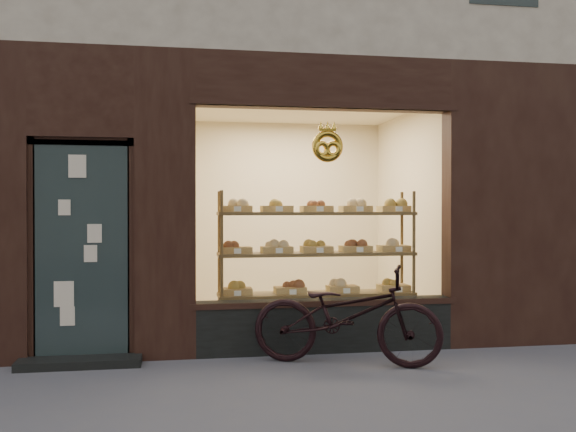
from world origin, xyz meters
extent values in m
plane|color=#474852|center=(0.00, 0.00, 0.00)|extent=(90.00, 90.00, 0.00)
cube|color=black|center=(0.45, 2.12, 0.28)|extent=(2.70, 0.25, 0.55)
cube|color=#242F31|center=(-2.00, 2.06, 1.10)|extent=(0.90, 0.04, 2.15)
cube|color=black|center=(-2.00, 1.90, 0.04)|extent=(1.15, 0.35, 0.08)
torus|color=gold|center=(0.45, 2.02, 2.15)|extent=(0.33, 0.07, 0.33)
cube|color=brown|center=(0.45, 2.55, 0.05)|extent=(2.20, 0.45, 0.04)
cube|color=brown|center=(0.45, 2.55, 0.55)|extent=(2.20, 0.45, 0.03)
cube|color=brown|center=(0.45, 2.55, 1.00)|extent=(2.20, 0.45, 0.04)
cube|color=brown|center=(0.45, 2.55, 1.45)|extent=(2.20, 0.45, 0.04)
cylinder|color=brown|center=(-0.62, 2.35, 0.85)|extent=(0.04, 0.04, 1.70)
cylinder|color=brown|center=(1.52, 2.35, 0.85)|extent=(0.04, 0.04, 1.70)
cylinder|color=brown|center=(-0.62, 2.75, 0.85)|extent=(0.04, 0.04, 1.70)
cylinder|color=brown|center=(1.52, 2.75, 0.85)|extent=(0.04, 0.04, 1.70)
cube|color=#A67644|center=(-0.45, 2.55, 0.60)|extent=(0.34, 0.24, 0.07)
sphere|color=olive|center=(-0.45, 2.55, 0.69)|extent=(0.11, 0.11, 0.11)
cube|color=white|center=(-0.45, 2.36, 0.60)|extent=(0.07, 0.01, 0.05)
cube|color=#A67644|center=(0.15, 2.55, 0.60)|extent=(0.34, 0.24, 0.07)
sphere|color=brown|center=(0.15, 2.55, 0.69)|extent=(0.11, 0.11, 0.11)
cube|color=white|center=(0.15, 2.36, 0.60)|extent=(0.08, 0.01, 0.05)
cube|color=#A67644|center=(0.75, 2.55, 0.60)|extent=(0.34, 0.24, 0.07)
sphere|color=tan|center=(0.75, 2.55, 0.69)|extent=(0.11, 0.11, 0.11)
cube|color=white|center=(0.75, 2.36, 0.60)|extent=(0.07, 0.01, 0.05)
cube|color=#A67644|center=(1.35, 2.55, 0.60)|extent=(0.34, 0.24, 0.07)
sphere|color=olive|center=(1.35, 2.55, 0.69)|extent=(0.11, 0.11, 0.11)
cube|color=white|center=(1.35, 2.36, 0.60)|extent=(0.08, 0.01, 0.05)
cube|color=#A67644|center=(-0.45, 2.55, 1.05)|extent=(0.34, 0.24, 0.07)
sphere|color=brown|center=(-0.45, 2.55, 1.14)|extent=(0.11, 0.11, 0.11)
cube|color=white|center=(-0.45, 2.36, 1.05)|extent=(0.07, 0.01, 0.06)
cube|color=#A67644|center=(0.00, 2.55, 1.05)|extent=(0.34, 0.24, 0.07)
sphere|color=tan|center=(0.00, 2.55, 1.14)|extent=(0.11, 0.11, 0.11)
cube|color=white|center=(0.00, 2.36, 1.05)|extent=(0.07, 0.01, 0.06)
cube|color=#A67644|center=(0.45, 2.55, 1.05)|extent=(0.34, 0.24, 0.07)
sphere|color=olive|center=(0.45, 2.55, 1.14)|extent=(0.11, 0.11, 0.11)
cube|color=white|center=(0.45, 2.36, 1.05)|extent=(0.07, 0.01, 0.06)
cube|color=#A67644|center=(0.90, 2.55, 1.05)|extent=(0.34, 0.24, 0.07)
sphere|color=brown|center=(0.90, 2.55, 1.14)|extent=(0.11, 0.11, 0.11)
cube|color=white|center=(0.90, 2.36, 1.05)|extent=(0.07, 0.01, 0.06)
cube|color=#A67644|center=(1.35, 2.55, 1.05)|extent=(0.34, 0.24, 0.07)
sphere|color=tan|center=(1.35, 2.55, 1.14)|extent=(0.11, 0.11, 0.11)
cube|color=white|center=(1.35, 2.36, 1.05)|extent=(0.08, 0.01, 0.06)
cube|color=#A67644|center=(-0.45, 2.55, 1.50)|extent=(0.34, 0.24, 0.07)
sphere|color=tan|center=(-0.45, 2.55, 1.59)|extent=(0.11, 0.11, 0.11)
cube|color=white|center=(-0.45, 2.36, 1.50)|extent=(0.07, 0.01, 0.06)
cube|color=#A67644|center=(0.00, 2.55, 1.50)|extent=(0.34, 0.24, 0.07)
sphere|color=olive|center=(0.00, 2.55, 1.59)|extent=(0.11, 0.11, 0.11)
cube|color=white|center=(0.00, 2.36, 1.50)|extent=(0.07, 0.01, 0.06)
cube|color=#A67644|center=(0.45, 2.55, 1.50)|extent=(0.34, 0.24, 0.07)
sphere|color=brown|center=(0.45, 2.55, 1.59)|extent=(0.11, 0.11, 0.11)
cube|color=white|center=(0.45, 2.36, 1.50)|extent=(0.07, 0.01, 0.06)
cube|color=#A67644|center=(0.90, 2.55, 1.50)|extent=(0.34, 0.24, 0.07)
sphere|color=tan|center=(0.90, 2.55, 1.59)|extent=(0.11, 0.11, 0.11)
cube|color=white|center=(0.90, 2.36, 1.50)|extent=(0.07, 0.01, 0.06)
cube|color=#A67644|center=(1.35, 2.55, 1.50)|extent=(0.34, 0.24, 0.07)
sphere|color=olive|center=(1.35, 2.55, 1.59)|extent=(0.11, 0.11, 0.11)
cube|color=white|center=(1.35, 2.36, 1.50)|extent=(0.08, 0.01, 0.06)
imported|color=black|center=(0.52, 1.53, 0.48)|extent=(1.93, 1.28, 0.96)
camera|label=1|loc=(-1.08, -4.44, 1.50)|focal=40.00mm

